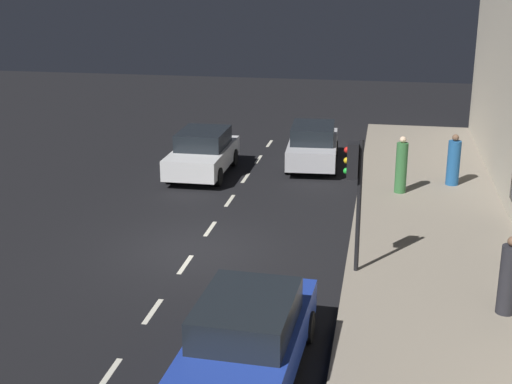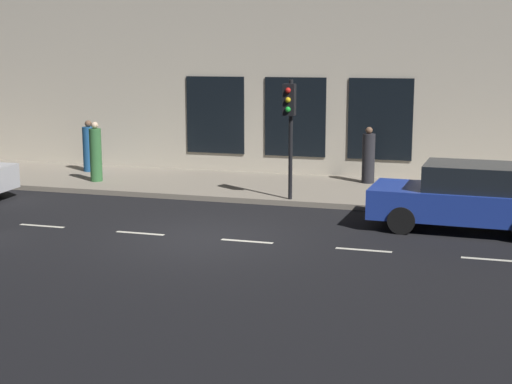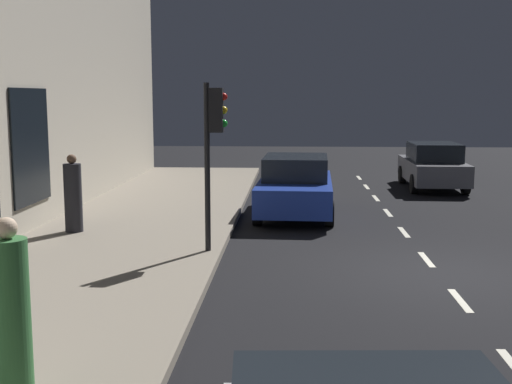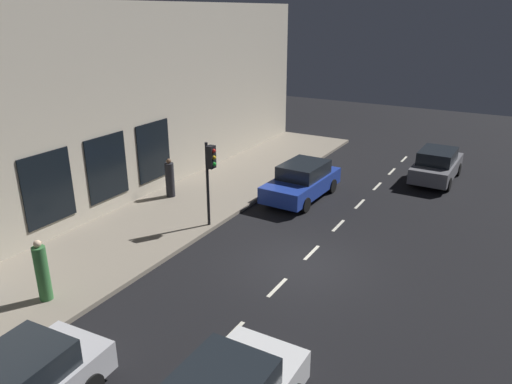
{
  "view_description": "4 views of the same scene",
  "coord_description": "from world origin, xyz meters",
  "views": [
    {
      "loc": [
        4.77,
        -17.05,
        7.23
      ],
      "look_at": [
        1.49,
        0.76,
        1.46
      ],
      "focal_mm": 50.26,
      "sensor_mm": 36.0,
      "label": 1
    },
    {
      "loc": [
        -15.46,
        -5.86,
        4.15
      ],
      "look_at": [
        1.21,
        -0.85,
        0.89
      ],
      "focal_mm": 52.76,
      "sensor_mm": 36.0,
      "label": 2
    },
    {
      "loc": [
        2.64,
        11.64,
        3.15
      ],
      "look_at": [
        3.33,
        -1.05,
        1.3
      ],
      "focal_mm": 46.18,
      "sensor_mm": 36.0,
      "label": 3
    },
    {
      "loc": [
        -5.77,
        13.0,
        7.91
      ],
      "look_at": [
        2.51,
        -1.48,
        1.63
      ],
      "focal_mm": 34.02,
      "sensor_mm": 36.0,
      "label": 4
    }
  ],
  "objects": [
    {
      "name": "ground_plane",
      "position": [
        0.0,
        0.0,
        0.0
      ],
      "size": [
        60.0,
        60.0,
        0.0
      ],
      "primitive_type": "plane",
      "color": "black"
    },
    {
      "name": "sidewalk",
      "position": [
        6.25,
        0.0,
        0.07
      ],
      "size": [
        4.5,
        32.0,
        0.15
      ],
      "color": "gray",
      "rests_on": "ground"
    },
    {
      "name": "pedestrian_2",
      "position": [
        7.49,
        -2.58,
        0.95
      ],
      "size": [
        0.5,
        0.5,
        1.73
      ],
      "rotation": [
        0.0,
        0.0,
        5.96
      ],
      "color": "#232328",
      "rests_on": "sidewalk"
    },
    {
      "name": "traffic_light",
      "position": [
        4.13,
        -0.91,
        2.52
      ],
      "size": [
        0.45,
        0.32,
        3.26
      ],
      "color": "black",
      "rests_on": "sidewalk"
    },
    {
      "name": "lane_centre_line",
      "position": [
        0.0,
        -1.0,
        0.0
      ],
      "size": [
        0.12,
        27.2,
        0.01
      ],
      "color": "beige",
      "rests_on": "ground"
    },
    {
      "name": "pedestrian_1",
      "position": [
        5.35,
        5.63,
        1.01
      ],
      "size": [
        0.44,
        0.44,
        1.86
      ],
      "rotation": [
        0.0,
        0.0,
        2.94
      ],
      "color": "#336B38",
      "rests_on": "sidewalk"
    },
    {
      "name": "parked_car_1",
      "position": [
        -2.21,
        -11.1,
        0.79
      ],
      "size": [
        1.92,
        4.27,
        1.58
      ],
      "rotation": [
        0.0,
        0.0,
        3.12
      ],
      "color": "slate",
      "rests_on": "ground"
    },
    {
      "name": "parked_car_2",
      "position": [
        2.53,
        -5.66,
        0.79
      ],
      "size": [
        2.11,
        4.48,
        1.58
      ],
      "rotation": [
        0.0,
        0.0,
        -0.04
      ],
      "color": "#1E389E",
      "rests_on": "ground"
    }
  ]
}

